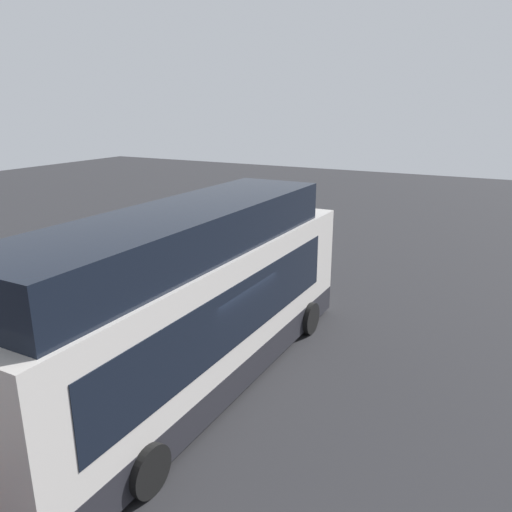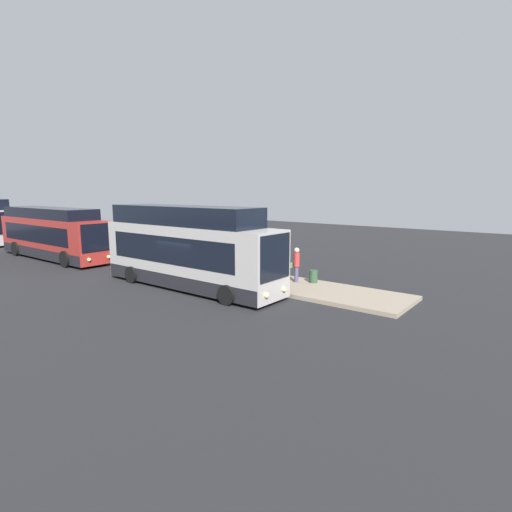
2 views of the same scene
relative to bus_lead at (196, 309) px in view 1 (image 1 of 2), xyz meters
name	(u,v)px [view 1 (image 1 of 2)]	position (x,y,z in m)	size (l,w,h in m)	color
ground	(211,380)	(0.28, -0.16, -1.88)	(80.00, 80.00, 0.00)	#232326
platform	(106,345)	(0.28, 3.17, -1.79)	(20.00, 3.46, 0.19)	gray
bus_lead	(196,309)	(0.00, 0.00, 0.00)	(10.85, 2.70, 4.20)	#B2ADA8
passenger_boarding	(136,300)	(1.27, 2.91, -0.80)	(0.58, 0.58, 1.68)	gray
passenger_waiting	(175,263)	(4.17, 3.74, -0.67)	(0.55, 0.41, 1.84)	#4C476B
passenger_with_bags	(213,277)	(3.64, 1.93, -0.69)	(0.66, 0.64, 1.86)	gray
suitcase	(115,324)	(0.72, 3.22, -1.37)	(0.37, 0.26, 0.89)	#334C7F
sign_post	(92,293)	(-0.05, 3.13, -0.18)	(0.10, 0.79, 2.33)	#4C4C51
trash_bin	(179,274)	(4.94, 4.22, -1.37)	(0.44, 0.44, 0.65)	#2D4C33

